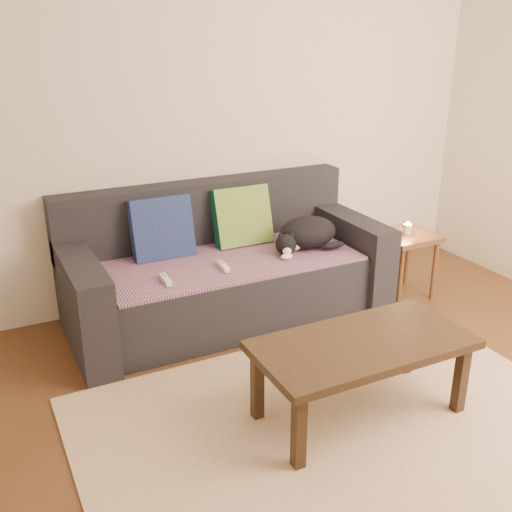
# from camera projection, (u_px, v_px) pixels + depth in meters

# --- Properties ---
(ground) EXTENTS (4.50, 4.50, 0.00)m
(ground) POSITION_uv_depth(u_px,v_px,m) (360.00, 448.00, 2.83)
(ground) COLOR brown
(ground) RESTS_ON ground
(back_wall) EXTENTS (4.50, 0.04, 2.60)m
(back_wall) POSITION_uv_depth(u_px,v_px,m) (196.00, 115.00, 4.03)
(back_wall) COLOR beige
(back_wall) RESTS_ON ground
(sofa) EXTENTS (2.10, 0.94, 0.87)m
(sofa) POSITION_uv_depth(u_px,v_px,m) (225.00, 273.00, 4.03)
(sofa) COLOR #232328
(sofa) RESTS_ON ground
(throw_blanket) EXTENTS (1.66, 0.74, 0.02)m
(throw_blanket) POSITION_uv_depth(u_px,v_px,m) (230.00, 260.00, 3.91)
(throw_blanket) COLOR #382443
(throw_blanket) RESTS_ON sofa
(cushion_navy) EXTENTS (0.40, 0.18, 0.42)m
(cushion_navy) POSITION_uv_depth(u_px,v_px,m) (162.00, 228.00, 3.90)
(cushion_navy) COLOR #0F2043
(cushion_navy) RESTS_ON throw_blanket
(cushion_green) EXTENTS (0.41, 0.21, 0.42)m
(cushion_green) POSITION_uv_depth(u_px,v_px,m) (242.00, 216.00, 4.14)
(cushion_green) COLOR #0B4A38
(cushion_green) RESTS_ON throw_blanket
(cat) EXTENTS (0.53, 0.40, 0.21)m
(cat) POSITION_uv_depth(u_px,v_px,m) (306.00, 234.00, 4.06)
(cat) COLOR black
(cat) RESTS_ON throw_blanket
(wii_remote_a) EXTENTS (0.04, 0.15, 0.03)m
(wii_remote_a) POSITION_uv_depth(u_px,v_px,m) (166.00, 280.00, 3.55)
(wii_remote_a) COLOR white
(wii_remote_a) RESTS_ON throw_blanket
(wii_remote_b) EXTENTS (0.05, 0.15, 0.03)m
(wii_remote_b) POSITION_uv_depth(u_px,v_px,m) (224.00, 266.00, 3.75)
(wii_remote_b) COLOR white
(wii_remote_b) RESTS_ON throw_blanket
(side_table) EXTENTS (0.38, 0.38, 0.48)m
(side_table) POSITION_uv_depth(u_px,v_px,m) (406.00, 245.00, 4.29)
(side_table) COLOR brown
(side_table) RESTS_ON ground
(candle) EXTENTS (0.06, 0.06, 0.09)m
(candle) POSITION_uv_depth(u_px,v_px,m) (407.00, 229.00, 4.25)
(candle) COLOR beige
(candle) RESTS_ON side_table
(rug) EXTENTS (2.50, 1.80, 0.01)m
(rug) POSITION_uv_depth(u_px,v_px,m) (342.00, 429.00, 2.95)
(rug) COLOR #C5B187
(rug) RESTS_ON ground
(coffee_table) EXTENTS (1.08, 0.54, 0.43)m
(coffee_table) POSITION_uv_depth(u_px,v_px,m) (362.00, 350.00, 2.93)
(coffee_table) COLOR #332413
(coffee_table) RESTS_ON rug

